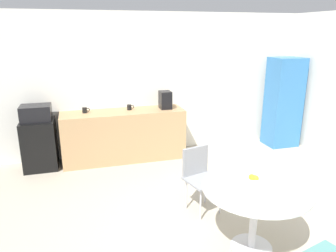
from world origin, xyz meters
TOP-DOWN VIEW (x-y plane):
  - ground_plane at (0.00, 0.00)m, footprint 6.00×6.00m
  - wall_back at (0.00, 3.00)m, footprint 6.00×0.10m
  - counter_block at (-0.65, 2.65)m, footprint 2.17×0.60m
  - mini_fridge at (-2.09, 2.65)m, footprint 0.54×0.54m
  - microwave at (-2.09, 2.65)m, footprint 0.48×0.38m
  - locker_cabinet at (2.55, 2.55)m, footprint 0.60×0.50m
  - round_table at (0.28, -0.25)m, footprint 1.11×1.11m
  - chair_gray at (0.03, 0.69)m, footprint 0.51×0.51m
  - fruit_bowl at (0.27, -0.20)m, footprint 0.27×0.27m
  - mug_white at (-1.31, 2.72)m, footprint 0.13×0.08m
  - mug_green at (-0.53, 2.73)m, footprint 0.13×0.08m
  - mug_red at (0.12, 2.58)m, footprint 0.13×0.08m
  - coffee_maker at (0.12, 2.65)m, footprint 0.20×0.24m

SIDE VIEW (x-z plane):
  - ground_plane at x=0.00m, z-range 0.00..0.00m
  - mini_fridge at x=-2.09m, z-range 0.00..0.84m
  - counter_block at x=-0.65m, z-range 0.00..0.90m
  - chair_gray at x=0.03m, z-range 0.11..0.94m
  - round_table at x=0.28m, z-range 0.24..0.97m
  - fruit_bowl at x=0.27m, z-range 0.73..0.84m
  - locker_cabinet at x=2.55m, z-range 0.00..1.77m
  - mug_white at x=-1.31m, z-range 0.90..1.00m
  - mug_green at x=-0.53m, z-range 0.90..1.00m
  - mug_red at x=0.12m, z-range 0.90..1.00m
  - microwave at x=-2.09m, z-range 0.84..1.10m
  - coffee_maker at x=0.12m, z-range 0.90..1.22m
  - wall_back at x=0.00m, z-range 0.00..2.60m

